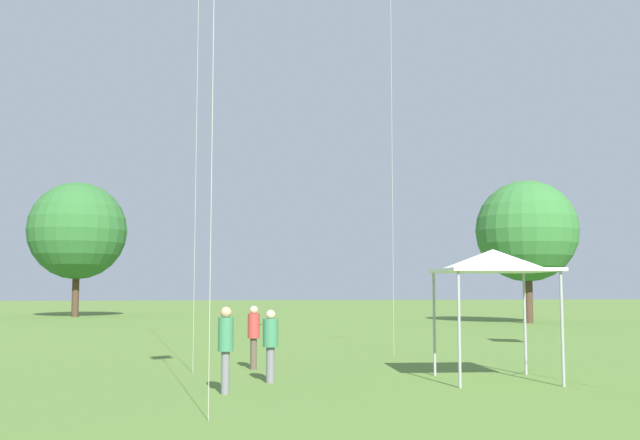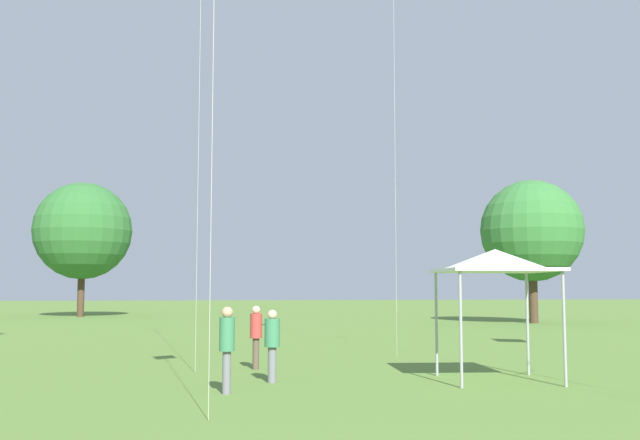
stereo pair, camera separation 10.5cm
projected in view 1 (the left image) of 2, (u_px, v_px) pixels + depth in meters
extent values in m
cylinder|color=slate|center=(225.00, 373.00, 15.79)|extent=(0.20, 0.20, 0.90)
cylinder|color=#387A51|center=(226.00, 334.00, 15.87)|extent=(0.36, 0.36, 0.71)
sphere|color=tan|center=(226.00, 312.00, 15.91)|extent=(0.24, 0.24, 0.24)
cylinder|color=slate|center=(270.00, 365.00, 17.73)|extent=(0.25, 0.25, 0.84)
cylinder|color=#387A51|center=(271.00, 333.00, 17.80)|extent=(0.46, 0.46, 0.67)
sphere|color=#DBAD89|center=(271.00, 315.00, 17.84)|extent=(0.23, 0.23, 0.23)
cylinder|color=brown|center=(253.00, 354.00, 20.70)|extent=(0.26, 0.26, 0.86)
cylinder|color=#B23833|center=(254.00, 326.00, 20.77)|extent=(0.47, 0.47, 0.68)
sphere|color=#DBAD89|center=(254.00, 310.00, 20.81)|extent=(0.23, 0.23, 0.23)
cube|color=white|center=(493.00, 270.00, 18.32)|extent=(2.91, 2.91, 0.08)
cone|color=white|center=(493.00, 259.00, 18.35)|extent=(2.76, 2.76, 0.48)
cylinder|color=#99999E|center=(434.00, 324.00, 19.29)|extent=(0.07, 0.07, 2.63)
cylinder|color=#99999E|center=(525.00, 324.00, 19.49)|extent=(0.07, 0.07, 2.63)
cylinder|color=#99999E|center=(459.00, 329.00, 16.90)|extent=(0.07, 0.07, 2.63)
cylinder|color=#99999E|center=(562.00, 328.00, 17.10)|extent=(0.07, 0.07, 2.63)
cylinder|color=#BCB7A8|center=(212.00, 131.00, 13.03)|extent=(0.01, 0.01, 9.90)
cylinder|color=#BCB7A8|center=(198.00, 47.00, 20.61)|extent=(0.01, 0.01, 17.72)
cylinder|color=#BCB7A8|center=(391.00, 76.00, 25.56)|extent=(0.01, 0.01, 18.92)
cylinder|color=#473323|center=(76.00, 287.00, 60.73)|extent=(0.56, 0.56, 4.82)
sphere|color=#2D662D|center=(77.00, 231.00, 61.15)|extent=(7.94, 7.94, 7.94)
cylinder|color=#473323|center=(528.00, 291.00, 49.29)|extent=(0.58, 0.58, 4.23)
sphere|color=#337033|center=(527.00, 231.00, 49.66)|extent=(6.74, 6.74, 6.74)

